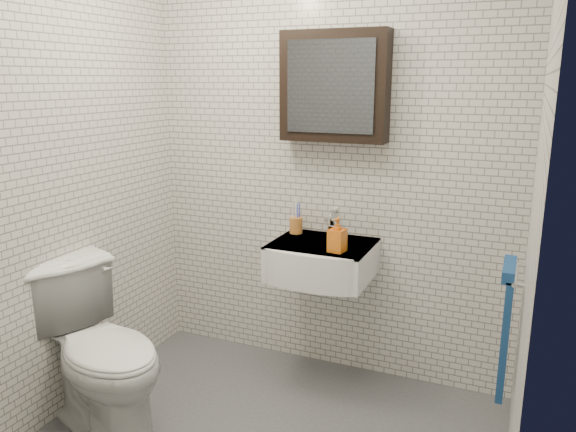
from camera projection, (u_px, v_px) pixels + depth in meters
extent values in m
cube|color=silver|center=(329.00, 166.00, 3.26)|extent=(2.20, 0.02, 2.50)
cube|color=silver|center=(77.00, 271.00, 1.48)|extent=(2.20, 0.02, 2.50)
cube|color=silver|center=(53.00, 180.00, 2.79)|extent=(0.02, 2.00, 2.50)
cube|color=silver|center=(533.00, 225.00, 1.94)|extent=(0.02, 2.00, 2.50)
cube|color=white|center=(322.00, 260.00, 3.16)|extent=(0.55, 0.45, 0.20)
cylinder|color=silver|center=(324.00, 244.00, 3.16)|extent=(0.31, 0.31, 0.02)
cylinder|color=silver|center=(324.00, 242.00, 3.15)|extent=(0.04, 0.04, 0.01)
cube|color=white|center=(323.00, 244.00, 3.14)|extent=(0.55, 0.45, 0.01)
cylinder|color=silver|center=(332.00, 230.00, 3.27)|extent=(0.06, 0.06, 0.06)
cylinder|color=silver|center=(332.00, 220.00, 3.26)|extent=(0.03, 0.03, 0.08)
cylinder|color=silver|center=(329.00, 218.00, 3.20)|extent=(0.02, 0.12, 0.02)
cube|color=silver|center=(334.00, 210.00, 3.27)|extent=(0.02, 0.09, 0.01)
cube|color=black|center=(334.00, 87.00, 3.07)|extent=(0.60, 0.14, 0.60)
cube|color=#3F444C|center=(330.00, 87.00, 3.00)|extent=(0.49, 0.01, 0.49)
cylinder|color=silver|center=(515.00, 274.00, 2.34)|extent=(0.02, 0.30, 0.02)
cylinder|color=silver|center=(521.00, 265.00, 2.45)|extent=(0.04, 0.02, 0.02)
cylinder|color=silver|center=(520.00, 284.00, 2.22)|extent=(0.04, 0.02, 0.02)
cube|color=navy|center=(506.00, 332.00, 2.41)|extent=(0.03, 0.26, 0.54)
cube|color=navy|center=(509.00, 269.00, 2.35)|extent=(0.05, 0.26, 0.05)
cylinder|color=#BC732F|center=(296.00, 225.00, 3.32)|extent=(0.10, 0.10, 0.10)
cylinder|color=white|center=(293.00, 215.00, 3.30)|extent=(0.02, 0.03, 0.18)
cylinder|color=#4456DC|center=(297.00, 217.00, 3.30)|extent=(0.01, 0.02, 0.16)
cylinder|color=white|center=(296.00, 214.00, 3.32)|extent=(0.02, 0.04, 0.19)
cylinder|color=#4456DC|center=(299.00, 216.00, 3.31)|extent=(0.02, 0.04, 0.17)
imported|color=#FF5C1A|center=(337.00, 235.00, 2.95)|extent=(0.09, 0.10, 0.18)
imported|color=white|center=(100.00, 351.00, 2.78)|extent=(0.95, 0.74, 0.85)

